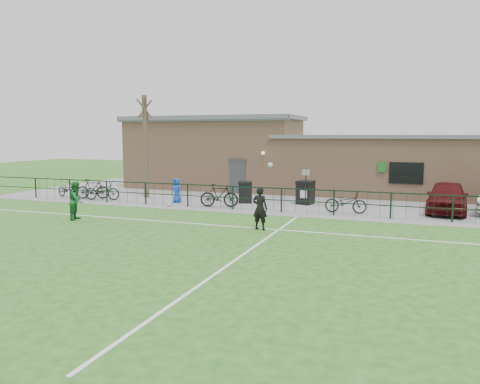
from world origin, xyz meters
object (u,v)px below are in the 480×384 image
(car_maroon, at_px, (447,197))
(bicycle_d, at_px, (219,195))
(wheelie_bin_right, at_px, (305,193))
(bare_tree, at_px, (145,147))
(bicycle_b, at_px, (93,189))
(ball_ground, at_px, (169,205))
(outfield_player, at_px, (77,201))
(spectator_child, at_px, (177,190))
(bicycle_e, at_px, (346,202))
(wheelie_bin_left, at_px, (245,193))
(sign_post, at_px, (306,187))
(bicycle_a, at_px, (68,189))
(bicycle_c, at_px, (102,191))

(car_maroon, xyz_separation_m, bicycle_d, (-10.86, -2.27, -0.15))
(wheelie_bin_right, xyz_separation_m, car_maroon, (6.93, -0.31, 0.17))
(bare_tree, bearing_deg, bicycle_b, -145.99)
(bicycle_b, bearing_deg, ball_ground, -123.44)
(car_maroon, bearing_deg, bicycle_d, -163.70)
(bicycle_b, relative_size, outfield_player, 1.15)
(spectator_child, height_order, outfield_player, outfield_player)
(bicycle_e, distance_m, outfield_player, 12.32)
(car_maroon, distance_m, ball_ground, 13.72)
(bicycle_d, distance_m, bicycle_e, 6.36)
(ball_ground, bearing_deg, spectator_child, 101.51)
(wheelie_bin_left, distance_m, bicycle_b, 8.98)
(bare_tree, distance_m, sign_post, 9.85)
(ball_ground, bearing_deg, wheelie_bin_left, 40.25)
(bicycle_e, distance_m, ball_ground, 8.94)
(bicycle_d, distance_m, ball_ground, 2.67)
(car_maroon, xyz_separation_m, spectator_child, (-13.65, -1.64, -0.07))
(bare_tree, relative_size, bicycle_d, 3.03)
(wheelie_bin_right, xyz_separation_m, spectator_child, (-6.71, -1.94, 0.09))
(car_maroon, bearing_deg, bicycle_b, -169.64)
(bicycle_a, xyz_separation_m, bicycle_d, (9.93, -0.38, 0.13))
(bicycle_d, bearing_deg, bare_tree, 57.04)
(bicycle_d, bearing_deg, bicycle_b, 74.88)
(sign_post, height_order, bicycle_b, sign_post)
(bare_tree, xyz_separation_m, wheelie_bin_left, (6.29, -0.11, -2.44))
(bicycle_d, bearing_deg, sign_post, -77.59)
(wheelie_bin_left, relative_size, car_maroon, 0.25)
(car_maroon, xyz_separation_m, ball_ground, (-13.36, -3.06, -0.65))
(sign_post, height_order, car_maroon, sign_post)
(bicycle_d, bearing_deg, bicycle_a, 74.97)
(bare_tree, relative_size, ball_ground, 26.27)
(bare_tree, bearing_deg, ball_ground, -42.68)
(wheelie_bin_left, height_order, car_maroon, car_maroon)
(bicycle_a, bearing_deg, bicycle_d, -78.49)
(bicycle_b, distance_m, bicycle_d, 8.12)
(bicycle_a, height_order, outfield_player, outfield_player)
(bare_tree, relative_size, sign_post, 3.00)
(wheelie_bin_left, relative_size, wheelie_bin_right, 0.93)
(bicycle_d, distance_m, outfield_player, 7.02)
(outfield_player, bearing_deg, spectator_child, -31.73)
(sign_post, height_order, spectator_child, sign_post)
(car_maroon, height_order, bicycle_b, car_maroon)
(sign_post, bearing_deg, car_maroon, 2.91)
(bare_tree, height_order, bicycle_e, bare_tree)
(bicycle_b, height_order, bicycle_c, bicycle_b)
(sign_post, bearing_deg, bicycle_c, -170.99)
(outfield_player, relative_size, ball_ground, 7.29)
(spectator_child, relative_size, outfield_player, 0.81)
(bicycle_c, distance_m, bicycle_e, 13.64)
(bicycle_b, xyz_separation_m, bicycle_c, (0.82, -0.20, -0.04))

